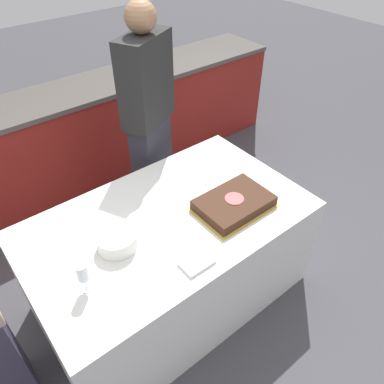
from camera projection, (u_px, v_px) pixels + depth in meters
The scene contains 9 objects.
ground_plane at pixel (172, 292), 2.68m from camera, with size 14.00×14.00×0.00m, color #424247.
back_counter at pixel (66, 144), 3.32m from camera, with size 4.40×0.58×0.92m.
dining_table at pixel (170, 259), 2.44m from camera, with size 1.68×1.01×0.75m.
cake at pixel (234, 203), 2.24m from camera, with size 0.48×0.34×0.07m.
plate_stack at pixel (117, 240), 2.00m from camera, with size 0.22×0.22×0.09m.
wine_glass at pixel (82, 273), 1.74m from camera, with size 0.06×0.06×0.18m.
side_plate_near_cake at pixel (209, 176), 2.50m from camera, with size 0.21×0.21×0.00m.
utensil_pile at pixel (197, 263), 1.93m from camera, with size 0.17×0.11×0.02m.
person_cutting_cake at pixel (150, 126), 2.70m from camera, with size 0.46×0.37×1.74m.
Camera 1 is at (-0.87, -1.33, 2.28)m, focal length 35.00 mm.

